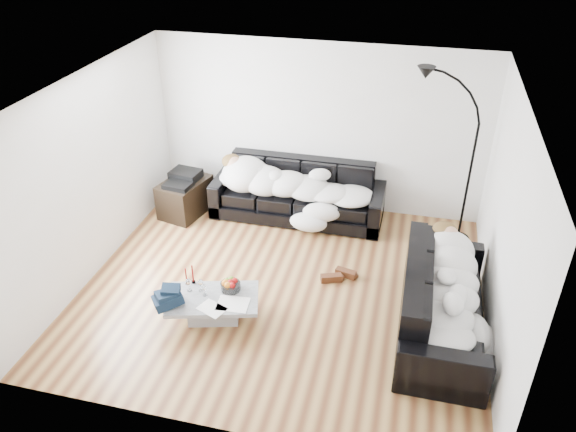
% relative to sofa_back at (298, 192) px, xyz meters
% --- Properties ---
extents(ground, '(5.00, 5.00, 0.00)m').
position_rel_sofa_back_xyz_m(ground, '(0.21, -1.79, -0.43)').
color(ground, brown).
rests_on(ground, ground).
extents(wall_back, '(5.00, 0.02, 2.60)m').
position_rel_sofa_back_xyz_m(wall_back, '(0.21, 0.46, 0.87)').
color(wall_back, silver).
rests_on(wall_back, ground).
extents(wall_left, '(0.02, 4.50, 2.60)m').
position_rel_sofa_back_xyz_m(wall_left, '(-2.29, -1.79, 0.87)').
color(wall_left, silver).
rests_on(wall_left, ground).
extents(wall_right, '(0.02, 4.50, 2.60)m').
position_rel_sofa_back_xyz_m(wall_right, '(2.71, -1.79, 0.87)').
color(wall_right, silver).
rests_on(wall_right, ground).
extents(ceiling, '(5.00, 5.00, 0.00)m').
position_rel_sofa_back_xyz_m(ceiling, '(0.21, -1.79, 2.17)').
color(ceiling, white).
rests_on(ceiling, ground).
extents(sofa_back, '(2.61, 0.90, 0.85)m').
position_rel_sofa_back_xyz_m(sofa_back, '(0.00, 0.00, 0.00)').
color(sofa_back, black).
rests_on(sofa_back, ground).
extents(sofa_right, '(0.94, 2.18, 0.88)m').
position_rel_sofa_back_xyz_m(sofa_right, '(2.19, -2.12, 0.02)').
color(sofa_right, black).
rests_on(sofa_right, ground).
extents(sleeper_back, '(2.20, 0.76, 0.44)m').
position_rel_sofa_back_xyz_m(sleeper_back, '(0.00, -0.05, 0.21)').
color(sleeper_back, white).
rests_on(sleeper_back, sofa_back).
extents(sleeper_right, '(0.79, 1.87, 0.46)m').
position_rel_sofa_back_xyz_m(sleeper_right, '(2.19, -2.12, 0.22)').
color(sleeper_right, white).
rests_on(sleeper_right, sofa_right).
extents(teal_cushion, '(0.42, 0.38, 0.20)m').
position_rel_sofa_back_xyz_m(teal_cushion, '(2.13, -1.45, 0.29)').
color(teal_cushion, '#0F6953').
rests_on(teal_cushion, sofa_right).
extents(coffee_table, '(1.19, 0.88, 0.31)m').
position_rel_sofa_back_xyz_m(coffee_table, '(-0.44, -2.55, -0.27)').
color(coffee_table, '#939699').
rests_on(coffee_table, ground).
extents(fruit_bowl, '(0.30, 0.30, 0.15)m').
position_rel_sofa_back_xyz_m(fruit_bowl, '(-0.28, -2.36, -0.04)').
color(fruit_bowl, white).
rests_on(fruit_bowl, coffee_table).
extents(wine_glass_a, '(0.09, 0.09, 0.16)m').
position_rel_sofa_back_xyz_m(wine_glass_a, '(-0.62, -2.47, -0.03)').
color(wine_glass_a, white).
rests_on(wine_glass_a, coffee_table).
extents(wine_glass_b, '(0.09, 0.09, 0.17)m').
position_rel_sofa_back_xyz_m(wine_glass_b, '(-0.75, -2.50, -0.03)').
color(wine_glass_b, white).
rests_on(wine_glass_b, coffee_table).
extents(wine_glass_c, '(0.07, 0.07, 0.15)m').
position_rel_sofa_back_xyz_m(wine_glass_c, '(-0.54, -2.53, -0.04)').
color(wine_glass_c, white).
rests_on(wine_glass_c, coffee_table).
extents(candle_left, '(0.05, 0.05, 0.23)m').
position_rel_sofa_back_xyz_m(candle_left, '(-0.83, -2.38, -0.00)').
color(candle_left, maroon).
rests_on(candle_left, coffee_table).
extents(candle_right, '(0.06, 0.06, 0.26)m').
position_rel_sofa_back_xyz_m(candle_right, '(-0.76, -2.34, 0.01)').
color(candle_right, maroon).
rests_on(candle_right, coffee_table).
extents(newspaper_a, '(0.38, 0.31, 0.01)m').
position_rel_sofa_back_xyz_m(newspaper_a, '(-0.17, -2.61, -0.11)').
color(newspaper_a, silver).
rests_on(newspaper_a, coffee_table).
extents(newspaper_b, '(0.37, 0.32, 0.01)m').
position_rel_sofa_back_xyz_m(newspaper_b, '(-0.37, -2.75, -0.11)').
color(newspaper_b, silver).
rests_on(newspaper_b, coffee_table).
extents(navy_jacket, '(0.44, 0.42, 0.17)m').
position_rel_sofa_back_xyz_m(navy_jacket, '(-0.89, -2.74, 0.05)').
color(navy_jacket, black).
rests_on(navy_jacket, coffee_table).
extents(shoes, '(0.52, 0.41, 0.11)m').
position_rel_sofa_back_xyz_m(shoes, '(0.88, -1.44, -0.37)').
color(shoes, '#472311').
rests_on(shoes, ground).
extents(av_cabinet, '(0.72, 0.91, 0.55)m').
position_rel_sofa_back_xyz_m(av_cabinet, '(-1.72, -0.32, -0.15)').
color(av_cabinet, black).
rests_on(av_cabinet, ground).
extents(stereo, '(0.48, 0.40, 0.13)m').
position_rel_sofa_back_xyz_m(stereo, '(-1.72, -0.32, 0.19)').
color(stereo, black).
rests_on(stereo, av_cabinet).
extents(floor_lamp, '(0.85, 0.47, 2.19)m').
position_rel_sofa_back_xyz_m(floor_lamp, '(2.43, -0.08, 0.67)').
color(floor_lamp, black).
rests_on(floor_lamp, ground).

